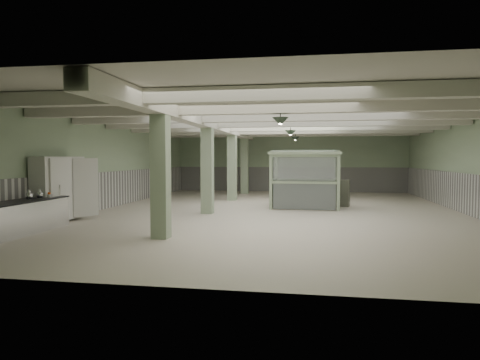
# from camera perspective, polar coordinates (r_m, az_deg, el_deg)

# --- Properties ---
(floor) EXTENTS (20.00, 20.00, 0.00)m
(floor) POSITION_cam_1_polar(r_m,az_deg,el_deg) (16.68, 4.88, -4.20)
(floor) COLOR beige
(floor) RESTS_ON ground
(ceiling) EXTENTS (14.00, 20.00, 0.02)m
(ceiling) POSITION_cam_1_polar(r_m,az_deg,el_deg) (16.62, 4.93, 8.22)
(ceiling) COLOR beige
(ceiling) RESTS_ON wall_back
(wall_back) EXTENTS (14.00, 0.02, 3.60)m
(wall_back) POSITION_cam_1_polar(r_m,az_deg,el_deg) (26.53, 6.65, 2.36)
(wall_back) COLOR #A0B994
(wall_back) RESTS_ON floor
(wall_front) EXTENTS (14.00, 0.02, 3.60)m
(wall_front) POSITION_cam_1_polar(r_m,az_deg,el_deg) (6.64, -2.10, 0.53)
(wall_front) COLOR #A0B994
(wall_front) RESTS_ON floor
(wall_left) EXTENTS (0.02, 20.00, 3.60)m
(wall_left) POSITION_cam_1_polar(r_m,az_deg,el_deg) (18.48, -17.29, 1.98)
(wall_left) COLOR #A0B994
(wall_left) RESTS_ON floor
(wall_right) EXTENTS (0.02, 20.00, 3.60)m
(wall_right) POSITION_cam_1_polar(r_m,az_deg,el_deg) (17.44, 28.50, 1.70)
(wall_right) COLOR #A0B994
(wall_right) RESTS_ON floor
(wainscot_left) EXTENTS (0.05, 19.90, 1.50)m
(wainscot_left) POSITION_cam_1_polar(r_m,az_deg,el_deg) (18.52, -17.17, -1.27)
(wainscot_left) COLOR silver
(wainscot_left) RESTS_ON floor
(wainscot_right) EXTENTS (0.05, 19.90, 1.50)m
(wainscot_right) POSITION_cam_1_polar(r_m,az_deg,el_deg) (17.48, 28.33, -1.74)
(wainscot_right) COLOR silver
(wainscot_right) RESTS_ON floor
(wainscot_back) EXTENTS (13.90, 0.05, 1.50)m
(wainscot_back) POSITION_cam_1_polar(r_m,az_deg,el_deg) (26.54, 6.64, 0.09)
(wainscot_back) COLOR silver
(wainscot_back) RESTS_ON floor
(girder) EXTENTS (0.45, 19.90, 0.40)m
(girder) POSITION_cam_1_polar(r_m,az_deg,el_deg) (16.98, -3.58, 7.36)
(girder) COLOR beige
(girder) RESTS_ON ceiling
(beam_a) EXTENTS (13.90, 0.35, 0.32)m
(beam_a) POSITION_cam_1_polar(r_m,az_deg,el_deg) (9.19, 1.09, 11.35)
(beam_a) COLOR beige
(beam_a) RESTS_ON ceiling
(beam_b) EXTENTS (13.90, 0.35, 0.32)m
(beam_b) POSITION_cam_1_polar(r_m,az_deg,el_deg) (11.65, 2.92, 9.57)
(beam_b) COLOR beige
(beam_b) RESTS_ON ceiling
(beam_c) EXTENTS (13.90, 0.35, 0.32)m
(beam_c) POSITION_cam_1_polar(r_m,az_deg,el_deg) (14.12, 4.11, 8.41)
(beam_c) COLOR beige
(beam_c) RESTS_ON ceiling
(beam_d) EXTENTS (13.90, 0.35, 0.32)m
(beam_d) POSITION_cam_1_polar(r_m,az_deg,el_deg) (16.60, 4.93, 7.60)
(beam_d) COLOR beige
(beam_d) RESTS_ON ceiling
(beam_e) EXTENTS (13.90, 0.35, 0.32)m
(beam_e) POSITION_cam_1_polar(r_m,az_deg,el_deg) (19.09, 5.54, 6.99)
(beam_e) COLOR beige
(beam_e) RESTS_ON ceiling
(beam_f) EXTENTS (13.90, 0.35, 0.32)m
(beam_f) POSITION_cam_1_polar(r_m,az_deg,el_deg) (21.58, 6.01, 6.53)
(beam_f) COLOR beige
(beam_f) RESTS_ON ceiling
(beam_g) EXTENTS (13.90, 0.35, 0.32)m
(beam_g) POSITION_cam_1_polar(r_m,az_deg,el_deg) (24.07, 6.38, 6.16)
(beam_g) COLOR beige
(beam_g) RESTS_ON ceiling
(column_a) EXTENTS (0.42, 0.42, 3.60)m
(column_a) POSITION_cam_1_polar(r_m,az_deg,el_deg) (11.18, -10.55, 1.48)
(column_a) COLOR #8FA484
(column_a) RESTS_ON floor
(column_b) EXTENTS (0.42, 0.42, 3.60)m
(column_b) POSITION_cam_1_polar(r_m,az_deg,el_deg) (15.96, -4.37, 1.97)
(column_b) COLOR #8FA484
(column_b) RESTS_ON floor
(column_c) EXTENTS (0.42, 0.42, 3.60)m
(column_c) POSITION_cam_1_polar(r_m,az_deg,el_deg) (20.85, -1.07, 2.21)
(column_c) COLOR #8FA484
(column_c) RESTS_ON floor
(column_d) EXTENTS (0.42, 0.42, 3.60)m
(column_d) POSITION_cam_1_polar(r_m,az_deg,el_deg) (24.79, 0.64, 2.34)
(column_d) COLOR #8FA484
(column_d) RESTS_ON floor
(pendant_front) EXTENTS (0.44, 0.44, 0.22)m
(pendant_front) POSITION_cam_1_polar(r_m,az_deg,el_deg) (11.56, 5.40, 7.77)
(pendant_front) COLOR #2A382B
(pendant_front) RESTS_ON ceiling
(pendant_mid) EXTENTS (0.44, 0.44, 0.22)m
(pendant_mid) POSITION_cam_1_polar(r_m,az_deg,el_deg) (17.04, 6.75, 6.22)
(pendant_mid) COLOR #2A382B
(pendant_mid) RESTS_ON ceiling
(pendant_back) EXTENTS (0.44, 0.44, 0.22)m
(pendant_back) POSITION_cam_1_polar(r_m,az_deg,el_deg) (22.03, 7.39, 5.48)
(pendant_back) COLOR #2A382B
(pendant_back) RESTS_ON ceiling
(pitcher_near) EXTENTS (0.25, 0.26, 0.27)m
(pitcher_near) POSITION_cam_1_polar(r_m,az_deg,el_deg) (13.66, -25.15, -1.71)
(pitcher_near) COLOR silver
(pitcher_near) RESTS_ON prep_counter
(pitcher_far) EXTENTS (0.21, 0.24, 0.29)m
(pitcher_far) POSITION_cam_1_polar(r_m,az_deg,el_deg) (13.31, -26.31, -1.80)
(pitcher_far) COLOR silver
(pitcher_far) RESTS_ON prep_counter
(orange_bowl) EXTENTS (0.31, 0.31, 0.09)m
(orange_bowl) POSITION_cam_1_polar(r_m,az_deg,el_deg) (13.95, -24.21, -1.96)
(orange_bowl) COLOR #B2B2B7
(orange_bowl) RESTS_ON prep_counter
(walkin_cooler) EXTENTS (1.01, 2.22, 2.04)m
(walkin_cooler) POSITION_cam_1_polar(r_m,az_deg,el_deg) (14.86, -22.90, -1.36)
(walkin_cooler) COLOR white
(walkin_cooler) RESTS_ON floor
(guard_booth) EXTENTS (2.94, 2.50, 2.39)m
(guard_booth) POSITION_cam_1_polar(r_m,az_deg,el_deg) (18.20, 8.68, 1.49)
(guard_booth) COLOR #99AE8B
(guard_booth) RESTS_ON floor
(filing_cabinet) EXTENTS (0.47, 0.59, 1.13)m
(filing_cabinet) POSITION_cam_1_polar(r_m,az_deg,el_deg) (18.82, 13.81, -1.72)
(filing_cabinet) COLOR #606352
(filing_cabinet) RESTS_ON floor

